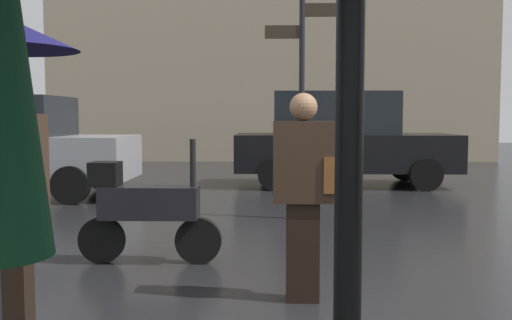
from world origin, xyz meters
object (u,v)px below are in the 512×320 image
(parked_car_left, at_px, (5,145))
(street_signpost, at_px, (302,83))
(parked_scooter, at_px, (145,208))
(pedestrian_with_umbrella, at_px, (3,93))
(parked_car_right, at_px, (341,139))
(pedestrian_with_bag, at_px, (305,184))

(parked_car_left, relative_size, street_signpost, 1.39)
(parked_car_left, bearing_deg, parked_scooter, -66.23)
(pedestrian_with_umbrella, xyz_separation_m, parked_car_right, (3.16, 8.62, -0.62))
(street_signpost, bearing_deg, parked_car_left, 157.32)
(parked_scooter, bearing_deg, street_signpost, 58.23)
(pedestrian_with_bag, height_order, street_signpost, street_signpost)
(parked_scooter, distance_m, parked_car_left, 5.97)
(pedestrian_with_umbrella, height_order, pedestrian_with_bag, pedestrian_with_umbrella)
(pedestrian_with_bag, bearing_deg, pedestrian_with_umbrella, -168.99)
(parked_car_right, bearing_deg, parked_car_left, -173.53)
(pedestrian_with_umbrella, height_order, parked_scooter, pedestrian_with_umbrella)
(pedestrian_with_umbrella, height_order, parked_car_right, pedestrian_with_umbrella)
(parked_car_right, bearing_deg, parked_scooter, -122.40)
(pedestrian_with_bag, relative_size, parked_car_left, 0.37)
(street_signpost, bearing_deg, pedestrian_with_umbrella, -115.22)
(street_signpost, bearing_deg, parked_scooter, -123.31)
(pedestrian_with_bag, bearing_deg, street_signpost, 75.34)
(pedestrian_with_umbrella, distance_m, parked_scooter, 2.28)
(pedestrian_with_umbrella, bearing_deg, pedestrian_with_bag, -160.04)
(pedestrian_with_bag, relative_size, street_signpost, 0.51)
(parked_car_left, bearing_deg, street_signpost, -35.98)
(parked_scooter, height_order, parked_car_right, parked_car_right)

